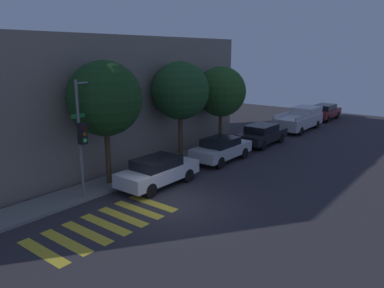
# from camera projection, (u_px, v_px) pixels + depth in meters

# --- Properties ---
(ground_plane) EXTENTS (60.00, 60.00, 0.00)m
(ground_plane) POSITION_uv_depth(u_px,v_px,m) (172.00, 205.00, 16.05)
(ground_plane) COLOR #2D2B30
(sidewalk) EXTENTS (26.00, 1.86, 0.14)m
(sidewalk) POSITION_uv_depth(u_px,v_px,m) (110.00, 183.00, 18.52)
(sidewalk) COLOR slate
(sidewalk) RESTS_ON ground
(building_row) EXTENTS (26.00, 6.00, 7.27)m
(building_row) POSITION_uv_depth(u_px,v_px,m) (54.00, 104.00, 20.26)
(building_row) COLOR slate
(building_row) RESTS_ON ground
(crosswalk) EXTENTS (5.63, 2.60, 0.00)m
(crosswalk) POSITION_uv_depth(u_px,v_px,m) (105.00, 224.00, 14.27)
(crosswalk) COLOR gold
(crosswalk) RESTS_ON ground
(traffic_light_pole) EXTENTS (2.53, 0.56, 5.29)m
(traffic_light_pole) POSITION_uv_depth(u_px,v_px,m) (89.00, 122.00, 16.09)
(traffic_light_pole) COLOR slate
(traffic_light_pole) RESTS_ON ground
(sedan_near_corner) EXTENTS (4.35, 1.74, 1.45)m
(sedan_near_corner) POSITION_uv_depth(u_px,v_px,m) (158.00, 171.00, 18.16)
(sedan_near_corner) COLOR silver
(sedan_near_corner) RESTS_ON ground
(sedan_middle) EXTENTS (4.22, 1.80, 1.43)m
(sedan_middle) POSITION_uv_depth(u_px,v_px,m) (221.00, 149.00, 22.35)
(sedan_middle) COLOR #B7BABF
(sedan_middle) RESTS_ON ground
(sedan_far_end) EXTENTS (4.43, 1.83, 1.45)m
(sedan_far_end) POSITION_uv_depth(u_px,v_px,m) (262.00, 134.00, 26.27)
(sedan_far_end) COLOR black
(sedan_far_end) RESTS_ON ground
(pickup_truck) EXTENTS (5.66, 2.10, 1.79)m
(pickup_truck) POSITION_uv_depth(u_px,v_px,m) (300.00, 119.00, 31.33)
(pickup_truck) COLOR #BCBCC1
(pickup_truck) RESTS_ON ground
(sedan_tail_of_row) EXTENTS (4.59, 1.74, 1.48)m
(sedan_tail_of_row) POSITION_uv_depth(u_px,v_px,m) (325.00, 112.00, 35.96)
(sedan_tail_of_row) COLOR maroon
(sedan_tail_of_row) RESTS_ON ground
(tree_near_corner) EXTENTS (3.53, 3.53, 6.04)m
(tree_near_corner) POSITION_uv_depth(u_px,v_px,m) (105.00, 99.00, 17.43)
(tree_near_corner) COLOR #42301E
(tree_near_corner) RESTS_ON ground
(tree_midblock) EXTENTS (3.36, 3.36, 5.89)m
(tree_midblock) POSITION_uv_depth(u_px,v_px,m) (180.00, 91.00, 21.62)
(tree_midblock) COLOR #4C3823
(tree_midblock) RESTS_ON ground
(tree_far_end) EXTENTS (3.34, 3.34, 5.48)m
(tree_far_end) POSITION_uv_depth(u_px,v_px,m) (221.00, 92.00, 24.94)
(tree_far_end) COLOR #4C3823
(tree_far_end) RESTS_ON ground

